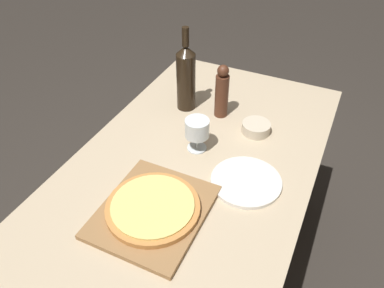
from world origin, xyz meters
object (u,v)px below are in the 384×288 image
object	(u,v)px
pizza	(153,207)
pepper_mill	(222,92)
wine_bottle	(186,77)
wine_glass	(197,129)
small_bowl	(256,128)

from	to	relation	value
pizza	pepper_mill	world-z (taller)	pepper_mill
wine_bottle	pepper_mill	xyz separation A→B (m)	(0.16, 0.01, -0.04)
wine_glass	pepper_mill	bearing A→B (deg)	90.27
pizza	small_bowl	bearing A→B (deg)	73.15
wine_bottle	wine_glass	world-z (taller)	wine_bottle
pepper_mill	small_bowl	distance (m)	0.20
pizza	small_bowl	distance (m)	0.56
pizza	wine_bottle	world-z (taller)	wine_bottle
pizza	pepper_mill	xyz separation A→B (m)	(-0.01, 0.59, 0.08)
pizza	pepper_mill	bearing A→B (deg)	90.87
wine_glass	small_bowl	world-z (taller)	wine_glass
pepper_mill	wine_bottle	bearing A→B (deg)	-176.82
pizza	pepper_mill	distance (m)	0.59
pizza	wine_bottle	size ratio (longest dim) A/B	0.82
pepper_mill	small_bowl	size ratio (longest dim) A/B	2.06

